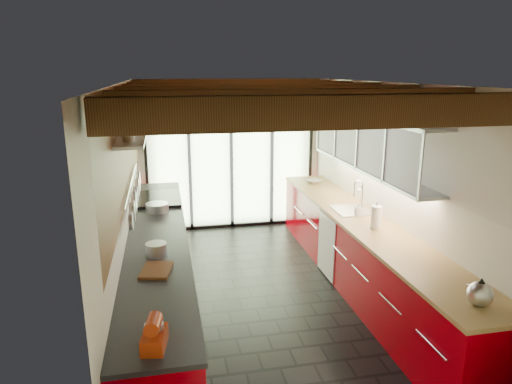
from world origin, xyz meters
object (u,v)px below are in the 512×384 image
kettle (480,293)px  paper_towel (376,218)px  bowl (313,181)px  soap_bottle (358,210)px  stand_mixer (154,334)px

kettle → paper_towel: bearing=90.0°
paper_towel → bowl: paper_towel is taller
kettle → paper_towel: paper_towel is taller
paper_towel → soap_bottle: paper_towel is taller
kettle → soap_bottle: bearing=90.0°
kettle → soap_bottle: (0.00, 2.35, -0.02)m
kettle → bowl: kettle is taller
soap_bottle → bowl: bearing=90.0°
bowl → soap_bottle: bearing=-90.0°
stand_mixer → paper_towel: bearing=37.0°
paper_towel → stand_mixer: bearing=-143.0°
stand_mixer → bowl: (2.54, 4.22, -0.07)m
kettle → bowl: bearing=90.0°
kettle → paper_towel: (0.00, 1.85, 0.03)m
stand_mixer → paper_towel: paper_towel is taller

